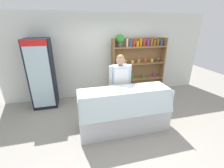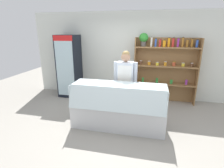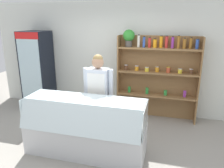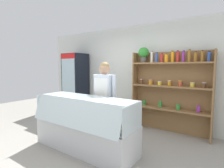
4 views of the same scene
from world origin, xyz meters
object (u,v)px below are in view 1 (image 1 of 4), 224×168
at_px(shelving_unit, 136,62).
at_px(shop_clerk, 120,82).
at_px(drinks_fridge, 42,74).
at_px(deli_display_case, 124,117).

bearing_deg(shelving_unit, shop_clerk, -127.45).
relative_size(drinks_fridge, deli_display_case, 0.97).
xyz_separation_m(drinks_fridge, shelving_unit, (2.97, 0.13, 0.16)).
bearing_deg(deli_display_case, drinks_fridge, 139.85).
distance_m(drinks_fridge, shop_clerk, 2.31).
relative_size(deli_display_case, shop_clerk, 1.24).
height_order(deli_display_case, shop_clerk, shop_clerk).
distance_m(shelving_unit, deli_display_case, 2.22).
xyz_separation_m(deli_display_case, shop_clerk, (0.07, 0.55, 0.68)).
relative_size(shelving_unit, shop_clerk, 1.23).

